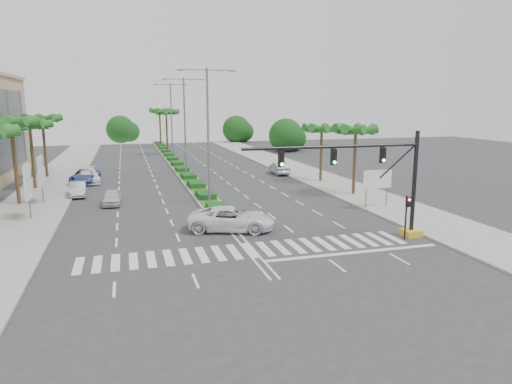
{
  "coord_description": "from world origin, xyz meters",
  "views": [
    {
      "loc": [
        -7.11,
        -26.13,
        8.99
      ],
      "look_at": [
        1.35,
        3.34,
        3.0
      ],
      "focal_mm": 32.0,
      "sensor_mm": 36.0,
      "label": 1
    }
  ],
  "objects_px": {
    "car_parked_b": "(78,189)",
    "car_right": "(279,168)",
    "car_parked_c": "(85,176)",
    "car_crossing": "(231,219)",
    "car_parked_d": "(88,176)",
    "car_parked_a": "(112,197)"
  },
  "relations": [
    {
      "from": "car_parked_a",
      "to": "car_parked_c",
      "type": "xyz_separation_m",
      "value": [
        -3.19,
        12.68,
        0.14
      ]
    },
    {
      "from": "car_parked_b",
      "to": "car_parked_d",
      "type": "relative_size",
      "value": 0.75
    },
    {
      "from": "car_parked_c",
      "to": "car_right",
      "type": "bearing_deg",
      "value": 7.01
    },
    {
      "from": "car_parked_d",
      "to": "car_right",
      "type": "distance_m",
      "value": 23.16
    },
    {
      "from": "car_parked_a",
      "to": "car_right",
      "type": "height_order",
      "value": "car_right"
    },
    {
      "from": "car_right",
      "to": "car_parked_d",
      "type": "bearing_deg",
      "value": 2.81
    },
    {
      "from": "car_right",
      "to": "car_crossing",
      "type": "bearing_deg",
      "value": 66.48
    },
    {
      "from": "car_parked_a",
      "to": "car_crossing",
      "type": "xyz_separation_m",
      "value": [
        8.45,
        -11.22,
        0.19
      ]
    },
    {
      "from": "car_parked_b",
      "to": "car_right",
      "type": "xyz_separation_m",
      "value": [
        23.6,
        7.96,
        0.07
      ]
    },
    {
      "from": "car_parked_d",
      "to": "car_parked_b",
      "type": "bearing_deg",
      "value": -100.52
    },
    {
      "from": "car_crossing",
      "to": "car_parked_c",
      "type": "bearing_deg",
      "value": 44.44
    },
    {
      "from": "car_parked_b",
      "to": "car_parked_d",
      "type": "xyz_separation_m",
      "value": [
        0.44,
        7.92,
        0.12
      ]
    },
    {
      "from": "car_parked_d",
      "to": "car_right",
      "type": "xyz_separation_m",
      "value": [
        23.16,
        0.04,
        -0.05
      ]
    },
    {
      "from": "car_parked_a",
      "to": "car_right",
      "type": "distance_m",
      "value": 24.05
    },
    {
      "from": "car_parked_c",
      "to": "car_right",
      "type": "distance_m",
      "value": 23.51
    },
    {
      "from": "car_crossing",
      "to": "car_right",
      "type": "height_order",
      "value": "car_crossing"
    },
    {
      "from": "car_parked_a",
      "to": "car_parked_b",
      "type": "height_order",
      "value": "car_parked_b"
    },
    {
      "from": "car_right",
      "to": "car_parked_c",
      "type": "bearing_deg",
      "value": 3.18
    },
    {
      "from": "car_parked_b",
      "to": "car_parked_a",
      "type": "bearing_deg",
      "value": -59.75
    },
    {
      "from": "car_parked_a",
      "to": "car_crossing",
      "type": "height_order",
      "value": "car_crossing"
    },
    {
      "from": "car_parked_b",
      "to": "car_right",
      "type": "bearing_deg",
      "value": 15.14
    },
    {
      "from": "car_parked_d",
      "to": "car_crossing",
      "type": "relative_size",
      "value": 0.91
    }
  ]
}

